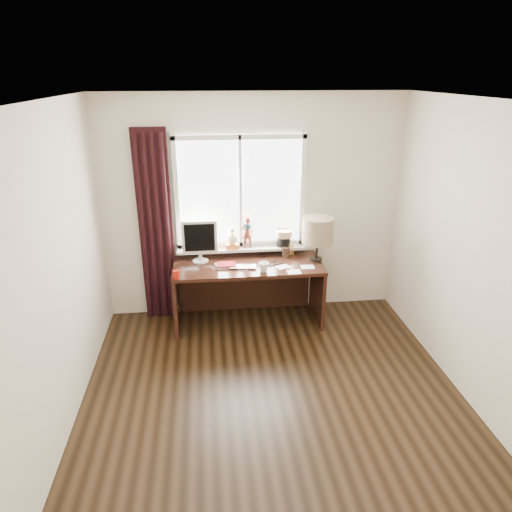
{
  "coord_description": "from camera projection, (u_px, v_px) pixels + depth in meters",
  "views": [
    {
      "loc": [
        -0.54,
        -3.14,
        2.79
      ],
      "look_at": [
        -0.05,
        1.25,
        1.0
      ],
      "focal_mm": 32.0,
      "sensor_mm": 36.0,
      "label": 1
    }
  ],
  "objects": [
    {
      "name": "brush_holder",
      "position": [
        286.0,
        252.0,
        5.38
      ],
      "size": [
        0.09,
        0.09,
        0.25
      ],
      "color": "black",
      "rests_on": "desk"
    },
    {
      "name": "desk",
      "position": [
        247.0,
        280.0,
        5.39
      ],
      "size": [
        1.7,
        0.7,
        0.75
      ],
      "color": "#33180F",
      "rests_on": "floor"
    },
    {
      "name": "table_lamp",
      "position": [
        318.0,
        231.0,
        5.17
      ],
      "size": [
        0.35,
        0.35,
        0.52
      ],
      "color": "black",
      "rests_on": "desk"
    },
    {
      "name": "window",
      "position": [
        242.0,
        209.0,
        5.29
      ],
      "size": [
        1.52,
        0.2,
        1.4
      ],
      "color": "white",
      "rests_on": "ground"
    },
    {
      "name": "red_cup",
      "position": [
        176.0,
        274.0,
        4.83
      ],
      "size": [
        0.07,
        0.07,
        0.09
      ],
      "primitive_type": "cylinder",
      "color": "#951407",
      "rests_on": "desk"
    },
    {
      "name": "wall_front",
      "position": [
        369.0,
        511.0,
        1.67
      ],
      "size": [
        3.5,
        0.0,
        2.6
      ],
      "primitive_type": "cube",
      "rotation": [
        1.57,
        0.0,
        0.0
      ],
      "color": "beige",
      "rests_on": "ground"
    },
    {
      "name": "icon_frame",
      "position": [
        290.0,
        250.0,
        5.44
      ],
      "size": [
        0.1,
        0.03,
        0.13
      ],
      "color": "gold",
      "rests_on": "desk"
    },
    {
      "name": "ceiling",
      "position": [
        284.0,
        103.0,
        3.02
      ],
      "size": [
        3.5,
        4.0,
        0.0
      ],
      "primitive_type": "cube",
      "color": "white",
      "rests_on": "wall_back"
    },
    {
      "name": "monitor",
      "position": [
        200.0,
        239.0,
        5.17
      ],
      "size": [
        0.4,
        0.18,
        0.49
      ],
      "color": "beige",
      "rests_on": "desk"
    },
    {
      "name": "laptop",
      "position": [
        243.0,
        267.0,
        5.1
      ],
      "size": [
        0.31,
        0.22,
        0.02
      ],
      "primitive_type": "imported",
      "rotation": [
        0.0,
        0.0,
        -0.1
      ],
      "color": "silver",
      "rests_on": "desk"
    },
    {
      "name": "notebook_stack",
      "position": [
        226.0,
        265.0,
        5.14
      ],
      "size": [
        0.24,
        0.2,
        0.03
      ],
      "color": "beige",
      "rests_on": "desk"
    },
    {
      "name": "wall_left",
      "position": [
        44.0,
        292.0,
        3.33
      ],
      "size": [
        0.0,
        4.0,
        2.6
      ],
      "primitive_type": "cube",
      "rotation": [
        1.57,
        0.0,
        1.57
      ],
      "color": "beige",
      "rests_on": "ground"
    },
    {
      "name": "mug",
      "position": [
        264.0,
        267.0,
        4.99
      ],
      "size": [
        0.15,
        0.15,
        0.11
      ],
      "primitive_type": "imported",
      "rotation": [
        0.0,
        0.0,
        0.74
      ],
      "color": "white",
      "rests_on": "desk"
    },
    {
      "name": "desk_cables",
      "position": [
        270.0,
        261.0,
        5.27
      ],
      "size": [
        0.28,
        0.4,
        0.01
      ],
      "color": "black",
      "rests_on": "desk"
    },
    {
      "name": "wall_back",
      "position": [
        253.0,
        208.0,
        5.35
      ],
      "size": [
        3.5,
        0.0,
        2.6
      ],
      "primitive_type": "cube",
      "rotation": [
        1.57,
        0.0,
        0.0
      ],
      "color": "beige",
      "rests_on": "ground"
    },
    {
      "name": "wall_right",
      "position": [
        494.0,
        270.0,
        3.69
      ],
      "size": [
        0.0,
        4.0,
        2.6
      ],
      "primitive_type": "cube",
      "rotation": [
        1.57,
        0.0,
        1.57
      ],
      "color": "beige",
      "rests_on": "ground"
    },
    {
      "name": "curtain",
      "position": [
        156.0,
        229.0,
        5.22
      ],
      "size": [
        0.38,
        0.09,
        2.25
      ],
      "color": "black",
      "rests_on": "floor"
    },
    {
      "name": "loose_papers",
      "position": [
        295.0,
        269.0,
        5.08
      ],
      "size": [
        0.44,
        0.29,
        0.0
      ],
      "color": "white",
      "rests_on": "desk"
    },
    {
      "name": "floor",
      "position": [
        278.0,
        414.0,
        4.0
      ],
      "size": [
        3.5,
        4.0,
        0.0
      ],
      "primitive_type": "cube",
      "color": "#312011",
      "rests_on": "ground"
    }
  ]
}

